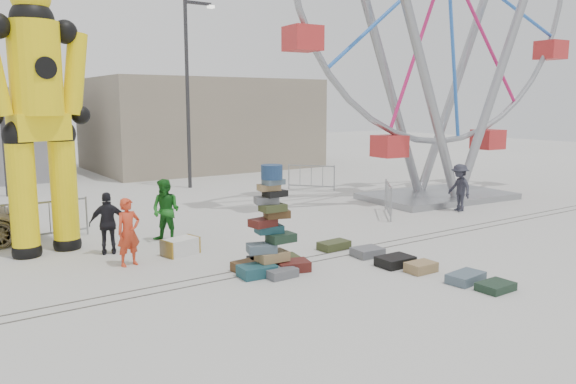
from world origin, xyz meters
TOP-DOWN VIEW (x-y plane):
  - ground at (0.00, 0.00)m, footprint 90.00×90.00m
  - track_line_near at (0.00, 0.60)m, footprint 40.00×0.04m
  - track_line_far at (0.00, 1.00)m, footprint 40.00×0.04m
  - building_right at (7.00, 20.00)m, footprint 12.00×8.00m
  - lamp_post_right at (3.09, 13.00)m, footprint 1.41×0.25m
  - lamp_post_left at (-3.91, 15.00)m, footprint 1.41×0.25m
  - suitcase_tower at (-0.74, 0.55)m, footprint 1.73×1.49m
  - crash_test_dummy at (-4.51, 5.04)m, footprint 2.74×1.20m
  - steamer_trunk at (-1.83, 3.00)m, footprint 0.96×0.69m
  - row_case_0 at (1.63, 1.24)m, footprint 0.85×0.51m
  - row_case_1 at (1.89, 0.26)m, footprint 0.74×0.62m
  - row_case_2 at (1.87, -0.72)m, footprint 0.84×0.60m
  - row_case_3 at (2.00, -1.38)m, footprint 0.67×0.47m
  - row_case_4 at (2.23, -2.41)m, footprint 0.89×0.59m
  - row_case_5 at (2.30, -3.09)m, footprint 0.73×0.53m
  - barricade_dummy_c at (-4.15, 6.44)m, footprint 2.00×0.21m
  - barricade_wheel_front at (5.81, 3.56)m, footprint 1.34×1.61m
  - barricade_wheel_back at (7.00, 9.42)m, footprint 1.35×1.61m
  - pedestrian_red at (-3.19, 2.79)m, footprint 0.64×0.48m
  - pedestrian_green at (-1.60, 4.45)m, footprint 1.00×1.05m
  - pedestrian_black at (-3.27, 4.04)m, footprint 0.98×0.63m
  - pedestrian_grey at (8.45, 2.80)m, footprint 0.84×1.17m

SIDE VIEW (x-z plane):
  - ground at x=0.00m, z-range 0.00..0.00m
  - track_line_near at x=0.00m, z-range 0.00..0.01m
  - track_line_far at x=0.00m, z-range 0.00..0.01m
  - row_case_5 at x=2.30m, z-range 0.00..0.17m
  - row_case_4 at x=2.23m, z-range 0.00..0.20m
  - row_case_0 at x=1.63m, z-range 0.00..0.21m
  - row_case_1 at x=1.89m, z-range 0.00..0.21m
  - row_case_3 at x=2.00m, z-range 0.00..0.22m
  - row_case_2 at x=1.87m, z-range 0.00..0.22m
  - steamer_trunk at x=-1.83m, z-range 0.00..0.40m
  - barricade_dummy_c at x=-4.15m, z-range 0.00..1.10m
  - barricade_wheel_front at x=5.81m, z-range 0.00..1.10m
  - barricade_wheel_back at x=7.00m, z-range 0.00..1.10m
  - suitcase_tower at x=-0.74m, z-range -0.53..1.87m
  - pedestrian_black at x=-3.27m, z-range 0.00..1.56m
  - pedestrian_red at x=-3.19m, z-range 0.00..1.58m
  - pedestrian_grey at x=8.45m, z-range 0.00..1.64m
  - pedestrian_green at x=-1.60m, z-range 0.00..1.70m
  - building_right at x=7.00m, z-range 0.00..5.00m
  - crash_test_dummy at x=-4.51m, z-range 0.19..7.05m
  - lamp_post_right at x=3.09m, z-range 0.48..8.48m
  - lamp_post_left at x=-3.91m, z-range 0.48..8.48m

